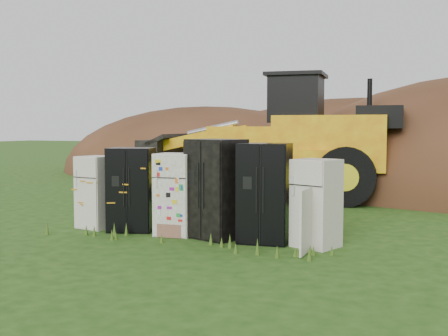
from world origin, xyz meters
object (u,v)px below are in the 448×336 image
(fridge_sticker, at_px, (176,194))
(fridge_open_door, at_px, (316,203))
(fridge_dark_mid, at_px, (216,189))
(fridge_black_right, at_px, (265,193))
(fridge_black_side, at_px, (131,189))
(fridge_leftmost, at_px, (97,192))
(wheel_loader, at_px, (265,136))

(fridge_sticker, relative_size, fridge_open_door, 1.03)
(fridge_dark_mid, height_order, fridge_black_right, fridge_dark_mid)
(fridge_dark_mid, bearing_deg, fridge_black_side, -160.99)
(fridge_leftmost, bearing_deg, fridge_sticker, 7.88)
(fridge_dark_mid, xyz_separation_m, fridge_open_door, (2.04, -0.03, -0.17))
(fridge_sticker, bearing_deg, fridge_black_right, -4.97)
(fridge_dark_mid, relative_size, fridge_open_door, 1.21)
(fridge_leftmost, relative_size, wheel_loader, 0.20)
(wheel_loader, bearing_deg, fridge_black_right, -77.79)
(fridge_sticker, relative_size, wheel_loader, 0.21)
(fridge_black_side, xyz_separation_m, fridge_black_right, (2.99, 0.03, 0.07))
(fridge_black_side, height_order, fridge_black_right, fridge_black_right)
(fridge_black_side, distance_m, fridge_open_door, 4.01)
(fridge_black_right, height_order, wheel_loader, wheel_loader)
(fridge_open_door, height_order, wheel_loader, wheel_loader)
(fridge_black_right, bearing_deg, fridge_open_door, -8.86)
(wheel_loader, bearing_deg, fridge_leftmost, -111.24)
(fridge_dark_mid, bearing_deg, fridge_leftmost, -161.21)
(fridge_black_side, distance_m, fridge_black_right, 2.99)
(fridge_sticker, bearing_deg, fridge_dark_mid, -2.02)
(fridge_black_side, relative_size, fridge_sticker, 1.06)
(fridge_black_right, bearing_deg, fridge_dark_mid, 171.09)
(fridge_open_door, xyz_separation_m, wheel_loader, (-3.30, 6.44, 1.10))
(fridge_open_door, bearing_deg, fridge_dark_mid, -162.03)
(fridge_dark_mid, bearing_deg, fridge_sticker, -157.96)
(fridge_sticker, height_order, fridge_open_door, fridge_sticker)
(fridge_dark_mid, distance_m, wheel_loader, 6.59)
(fridge_leftmost, xyz_separation_m, wheel_loader, (1.60, 6.47, 1.13))
(fridge_leftmost, relative_size, fridge_black_side, 0.89)
(fridge_black_right, distance_m, fridge_open_door, 1.03)
(fridge_black_side, relative_size, fridge_open_door, 1.09)
(fridge_leftmost, height_order, fridge_sticker, fridge_sticker)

